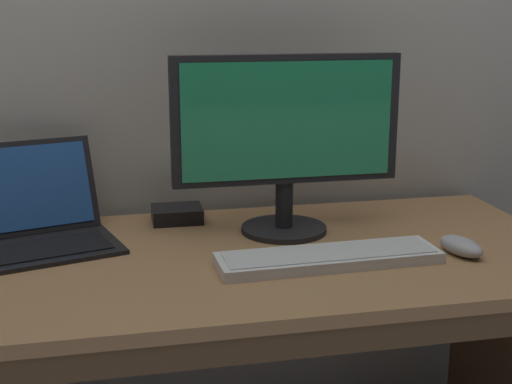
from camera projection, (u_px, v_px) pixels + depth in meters
The scene contains 6 objects.
desk at pixel (229, 344), 1.63m from camera, with size 1.58×0.72×0.73m.
laptop_black at pixel (42, 221), 1.64m from camera, with size 0.37×0.37×0.22m.
external_monitor at pixel (286, 134), 1.66m from camera, with size 0.54×0.21×0.43m.
wired_keyboard at pixel (329, 258), 1.52m from camera, with size 0.49×0.15×0.03m.
computer_mouse at pixel (461, 246), 1.57m from camera, with size 0.06×0.12×0.04m, color #B7B7BC.
external_drive_box at pixel (177, 214), 1.82m from camera, with size 0.13×0.10×0.04m, color black.
Camera 1 is at (-0.25, -1.47, 1.26)m, focal length 49.66 mm.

